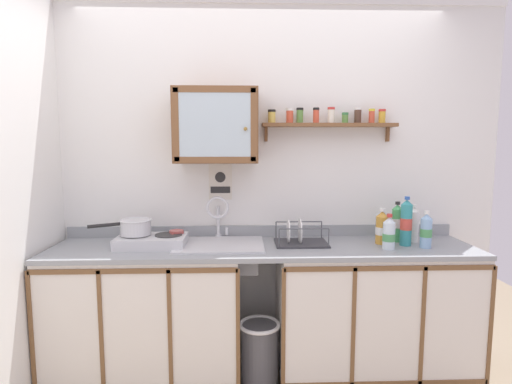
{
  "coord_description": "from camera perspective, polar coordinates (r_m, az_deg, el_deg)",
  "views": [
    {
      "loc": [
        -0.14,
        -2.13,
        1.59
      ],
      "look_at": [
        -0.04,
        0.55,
        1.27
      ],
      "focal_mm": 28.28,
      "sensor_mm": 36.0,
      "label": 1
    }
  ],
  "objects": [
    {
      "name": "backsplash",
      "position": [
        2.91,
        0.76,
        -5.53
      ],
      "size": [
        2.74,
        0.02,
        0.08
      ],
      "primitive_type": "cube",
      "color": "gray",
      "rests_on": "countertop"
    },
    {
      "name": "saucepan",
      "position": [
        2.74,
        -16.76,
        -4.7
      ],
      "size": [
        0.37,
        0.25,
        0.1
      ],
      "color": "silver",
      "rests_on": "hot_plate_stove"
    },
    {
      "name": "back_wall",
      "position": [
        2.89,
        0.74,
        1.32
      ],
      "size": [
        3.38,
        0.07,
        2.61
      ],
      "color": "white",
      "rests_on": "ground"
    },
    {
      "name": "mug",
      "position": [
        2.75,
        -11.19,
        -6.26
      ],
      "size": [
        0.1,
        0.13,
        0.09
      ],
      "color": "#B24C47",
      "rests_on": "countertop"
    },
    {
      "name": "spice_shelf",
      "position": [
        2.85,
        10.19,
        9.74
      ],
      "size": [
        0.92,
        0.14,
        0.23
      ],
      "color": "brown"
    },
    {
      "name": "hot_plate_stove",
      "position": [
        2.71,
        -14.54,
        -6.73
      ],
      "size": [
        0.44,
        0.27,
        0.08
      ],
      "color": "silver",
      "rests_on": "countertop"
    },
    {
      "name": "sink",
      "position": [
        2.7,
        -5.17,
        -8.21
      ],
      "size": [
        0.57,
        0.47,
        0.45
      ],
      "color": "silver",
      "rests_on": "countertop"
    },
    {
      "name": "dish_rack",
      "position": [
        2.71,
        6.17,
        -6.67
      ],
      "size": [
        0.34,
        0.26,
        0.17
      ],
      "color": "#333338",
      "rests_on": "countertop"
    },
    {
      "name": "bottle_water_clear_2",
      "position": [
        2.69,
        18.29,
        -5.63
      ],
      "size": [
        0.08,
        0.08,
        0.23
      ],
      "color": "silver",
      "rests_on": "countertop"
    },
    {
      "name": "bottle_detergent_teal_4",
      "position": [
        2.81,
        20.47,
        -4.1
      ],
      "size": [
        0.07,
        0.07,
        0.32
      ],
      "color": "teal",
      "rests_on": "countertop"
    },
    {
      "name": "bottle_juice_amber_0",
      "position": [
        2.81,
        17.38,
        -4.89
      ],
      "size": [
        0.08,
        0.08,
        0.24
      ],
      "color": "gold",
      "rests_on": "countertop"
    },
    {
      "name": "wall_cabinet",
      "position": [
        2.7,
        -5.63,
        9.28
      ],
      "size": [
        0.54,
        0.33,
        0.48
      ],
      "color": "brown"
    },
    {
      "name": "countertop",
      "position": [
        2.66,
        1.04,
        -7.94
      ],
      "size": [
        2.74,
        0.59,
        0.03
      ],
      "primitive_type": "cube",
      "color": "gray",
      "rests_on": "lower_cabinet_run"
    },
    {
      "name": "bottle_water_blue_1",
      "position": [
        2.8,
        22.92,
        -5.11
      ],
      "size": [
        0.07,
        0.07,
        0.24
      ],
      "color": "#8CB7E0",
      "rests_on": "countertop"
    },
    {
      "name": "warning_sign",
      "position": [
        2.86,
        -5.07,
        1.43
      ],
      "size": [
        0.16,
        0.01,
        0.26
      ],
      "color": "silver"
    },
    {
      "name": "lower_cabinet_run",
      "position": [
        2.88,
        -15.15,
        -16.69
      ],
      "size": [
        1.23,
        0.57,
        0.9
      ],
      "color": "black",
      "rests_on": "ground"
    },
    {
      "name": "bottle_opaque_white_5",
      "position": [
        2.94,
        21.45,
        -4.36
      ],
      "size": [
        0.06,
        0.06,
        0.25
      ],
      "color": "white",
      "rests_on": "countertop"
    },
    {
      "name": "trash_bin",
      "position": [
        2.8,
        0.49,
        -22.08
      ],
      "size": [
        0.27,
        0.27,
        0.45
      ],
      "color": "#4C4C51",
      "rests_on": "ground"
    },
    {
      "name": "lower_cabinet_run_right",
      "position": [
        2.94,
        16.16,
        -16.19
      ],
      "size": [
        1.29,
        0.57,
        0.9
      ],
      "color": "black",
      "rests_on": "ground"
    },
    {
      "name": "bottle_soda_green_3",
      "position": [
        2.91,
        19.31,
        -4.15
      ],
      "size": [
        0.07,
        0.07,
        0.27
      ],
      "color": "#4CB266",
      "rests_on": "countertop"
    }
  ]
}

